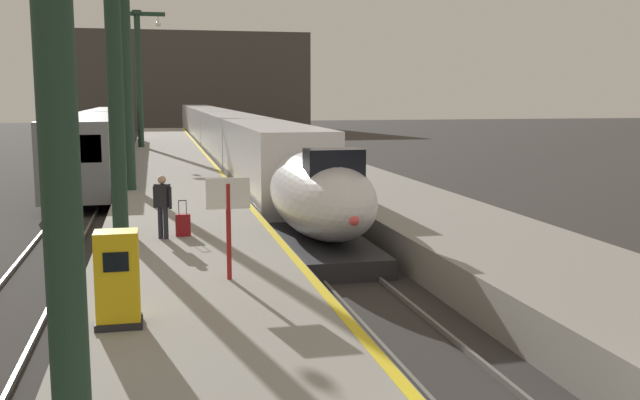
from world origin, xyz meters
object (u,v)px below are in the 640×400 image
object	(u,v)px
station_column_far	(125,37)
passenger_near_edge	(162,202)
departure_info_board	(228,208)
highspeed_train_main	(222,134)
regional_train_adjacent	(103,138)
station_column_distant	(139,66)
ticket_machine_yellow	(118,283)
rolling_suitcase	(183,225)
station_column_mid	(112,14)

from	to	relation	value
station_column_far	passenger_near_edge	distance (m)	11.83
departure_info_board	highspeed_train_main	bearing A→B (deg)	85.08
highspeed_train_main	regional_train_adjacent	size ratio (longest dim) A/B	2.09
station_column_distant	ticket_machine_yellow	size ratio (longest dim) A/B	6.14
passenger_near_edge	rolling_suitcase	distance (m)	0.91
highspeed_train_main	station_column_far	xyz separation A→B (m)	(-5.90, -24.81, 5.12)
station_column_distant	rolling_suitcase	xyz separation A→B (m)	(1.69, -35.46, -5.56)
station_column_far	departure_info_board	world-z (taller)	station_column_far
ticket_machine_yellow	regional_train_adjacent	bearing A→B (deg)	94.06
station_column_far	passenger_near_edge	size ratio (longest dim) A/B	6.00
station_column_mid	rolling_suitcase	bearing A→B (deg)	-34.01
station_column_distant	passenger_near_edge	size ratio (longest dim) A/B	5.81
passenger_near_edge	regional_train_adjacent	bearing A→B (deg)	96.72
station_column_mid	ticket_machine_yellow	world-z (taller)	station_column_mid
station_column_mid	ticket_machine_yellow	xyz separation A→B (m)	(0.35, -8.83, -5.21)
highspeed_train_main	station_column_mid	xyz separation A→B (m)	(-5.90, -34.03, 5.03)
station_column_far	departure_info_board	size ratio (longest dim) A/B	4.78
station_column_far	ticket_machine_yellow	xyz separation A→B (m)	(0.35, -18.05, -5.29)
station_column_mid	station_column_distant	xyz separation A→B (m)	(0.00, 34.32, -0.09)
station_column_far	passenger_near_edge	bearing A→B (deg)	-83.78
rolling_suitcase	departure_info_board	xyz separation A→B (m)	(0.76, -4.97, 1.20)
station_column_mid	departure_info_board	distance (m)	7.94
station_column_distant	rolling_suitcase	size ratio (longest dim) A/B	10.00
rolling_suitcase	station_column_distant	bearing A→B (deg)	92.72
station_column_mid	passenger_near_edge	bearing A→B (deg)	-50.78
regional_train_adjacent	ticket_machine_yellow	bearing A→B (deg)	-85.94
passenger_near_edge	ticket_machine_yellow	distance (m)	7.45
highspeed_train_main	regional_train_adjacent	world-z (taller)	regional_train_adjacent
highspeed_train_main	departure_info_board	xyz separation A→B (m)	(-3.46, -40.14, 0.59)
highspeed_train_main	station_column_mid	bearing A→B (deg)	-99.84
station_column_far	station_column_mid	bearing A→B (deg)	-90.00
station_column_mid	station_column_far	world-z (taller)	station_column_far
regional_train_adjacent	station_column_distant	bearing A→B (deg)	73.06
regional_train_adjacent	station_column_distant	world-z (taller)	station_column_distant
regional_train_adjacent	passenger_near_edge	bearing A→B (deg)	-83.28
highspeed_train_main	passenger_near_edge	size ratio (longest dim) A/B	45.22
passenger_near_edge	rolling_suitcase	size ratio (longest dim) A/B	1.72
passenger_near_edge	ticket_machine_yellow	size ratio (longest dim) A/B	1.06
station_column_mid	departure_info_board	size ratio (longest dim) A/B	4.71
departure_info_board	regional_train_adjacent	bearing A→B (deg)	97.96
highspeed_train_main	station_column_mid	world-z (taller)	station_column_mid
station_column_far	departure_info_board	xyz separation A→B (m)	(2.44, -15.33, -4.53)
station_column_far	ticket_machine_yellow	distance (m)	18.81
station_column_distant	departure_info_board	world-z (taller)	station_column_distant
regional_train_adjacent	station_column_mid	bearing A→B (deg)	-85.36
ticket_machine_yellow	station_column_mid	bearing A→B (deg)	92.27
rolling_suitcase	station_column_far	bearing A→B (deg)	99.24
rolling_suitcase	departure_info_board	distance (m)	5.17
regional_train_adjacent	station_column_mid	distance (m)	27.62
passenger_near_edge	rolling_suitcase	world-z (taller)	passenger_near_edge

